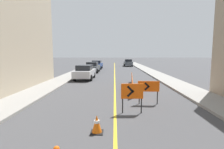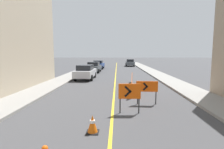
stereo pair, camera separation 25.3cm
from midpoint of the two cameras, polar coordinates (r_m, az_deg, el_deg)
The scene contains 11 objects.
lane_stripe at distance 22.70m, azimuth 1.50°, elevation -0.30°, with size 0.12×68.77×0.01m.
sidewalk_left at distance 23.40m, azimuth -12.35°, elevation -0.08°, with size 2.18×68.77×0.15m.
sidewalk_right at distance 23.35m, azimuth 15.39°, elevation -0.18°, with size 2.18×68.77×0.15m.
traffic_cone_fourth at distance 6.42m, azimuth -5.23°, elevation -15.79°, with size 0.44×0.44×0.64m.
arrow_barricade_primary at distance 8.21m, azimuth 6.64°, elevation -5.89°, with size 1.04×0.10×1.40m.
arrow_barricade_secondary at distance 9.85m, azimuth 12.06°, elevation -4.18°, with size 1.19×0.12×1.29m.
safety_mesh_fence at distance 14.22m, azimuth 7.02°, elevation -2.64°, with size 0.63×6.73×0.95m.
parked_car_curb_near at distance 19.44m, azimuth -8.29°, elevation 0.81°, with size 1.95×4.36×1.59m.
parked_car_curb_mid at distance 26.66m, azimuth -5.67°, elevation 2.43°, with size 1.99×4.38×1.59m.
parked_car_curb_far at distance 32.87m, azimuth -4.22°, elevation 3.24°, with size 1.99×4.37×1.59m.
parked_car_opposite_side at distance 40.27m, azimuth 6.07°, elevation 3.85°, with size 1.93×4.31×1.59m.
Camera 2 is at (0.22, 11.86, 2.77)m, focal length 28.00 mm.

